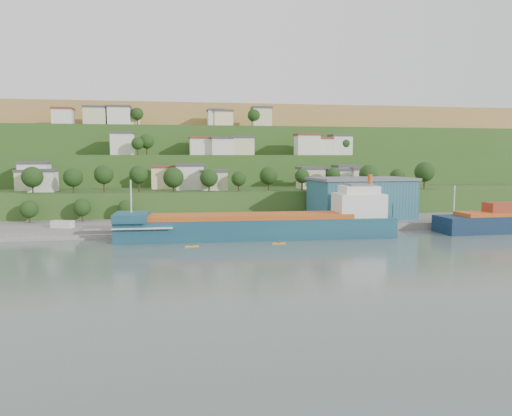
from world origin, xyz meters
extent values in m
plane|color=#4C5C56|center=(0.00, 0.00, 0.00)|extent=(500.00, 500.00, 0.00)
cube|color=slate|center=(20.00, 28.00, 0.00)|extent=(220.00, 26.00, 4.00)
cube|color=slate|center=(-55.00, 22.00, 0.00)|extent=(40.00, 18.00, 2.40)
cube|color=#284719|center=(0.00, 56.00, 0.00)|extent=(260.00, 32.00, 20.00)
cube|color=#284719|center=(0.00, 86.00, 0.00)|extent=(280.00, 32.00, 44.00)
cube|color=#284719|center=(0.00, 116.00, 0.00)|extent=(300.00, 32.00, 70.00)
cube|color=olive|center=(0.00, 190.00, 0.00)|extent=(360.00, 120.00, 96.00)
cube|color=beige|center=(-68.26, 60.01, 13.08)|extent=(9.34, 7.16, 6.15)
cube|color=#3F3F44|center=(-68.26, 60.01, 16.60)|extent=(9.94, 7.76, 0.90)
cube|color=silver|center=(-67.49, 61.07, 14.41)|extent=(9.46, 7.08, 8.83)
cube|color=#3F3F44|center=(-67.49, 61.07, 19.28)|extent=(10.06, 7.68, 0.90)
cube|color=silver|center=(-62.90, 52.59, 13.23)|extent=(8.02, 8.05, 6.47)
cube|color=#3F3F44|center=(-62.90, 52.59, 16.92)|extent=(8.62, 8.65, 0.90)
cube|color=beige|center=(-24.13, 61.64, 13.70)|extent=(8.70, 7.86, 7.39)
cube|color=brown|center=(-24.13, 61.64, 17.84)|extent=(9.30, 8.46, 0.90)
cube|color=silver|center=(-15.44, 54.91, 14.02)|extent=(9.22, 8.48, 8.04)
cube|color=#3F3F44|center=(-15.44, 54.91, 18.49)|extent=(9.82, 9.08, 0.90)
cube|color=beige|center=(-7.46, 50.24, 13.05)|extent=(8.85, 7.17, 6.09)
cube|color=#3F3F44|center=(-7.46, 50.24, 16.54)|extent=(9.45, 7.77, 0.90)
cube|color=beige|center=(27.65, 53.69, 13.42)|extent=(8.42, 8.64, 6.83)
cube|color=#3F3F44|center=(27.65, 53.69, 17.28)|extent=(9.02, 9.24, 0.90)
cube|color=silver|center=(37.07, 53.32, 13.13)|extent=(8.17, 8.26, 6.26)
cube|color=#3F3F44|center=(37.07, 53.32, 16.71)|extent=(8.77, 8.86, 0.90)
cube|color=silver|center=(42.92, 59.79, 13.70)|extent=(7.65, 7.84, 7.39)
cube|color=#3F3F44|center=(42.92, 59.79, 17.84)|extent=(8.25, 8.44, 0.90)
cube|color=beige|center=(47.81, 56.15, 13.25)|extent=(8.87, 8.60, 6.49)
cube|color=#3F3F44|center=(47.81, 56.15, 16.94)|extent=(9.47, 9.20, 0.90)
cube|color=silver|center=(-40.48, 87.83, 26.17)|extent=(8.88, 8.64, 8.34)
cube|color=#3F3F44|center=(-40.48, 87.83, 30.79)|extent=(9.48, 9.24, 0.90)
cube|color=silver|center=(-8.81, 90.75, 25.35)|extent=(9.60, 8.64, 6.70)
cube|color=brown|center=(-8.81, 90.75, 29.15)|extent=(10.20, 9.24, 0.90)
cube|color=silver|center=(-0.77, 87.00, 25.29)|extent=(8.37, 7.27, 6.57)
cube|color=#3F3F44|center=(-0.77, 87.00, 29.02)|extent=(8.97, 7.87, 0.90)
cube|color=beige|center=(7.73, 88.98, 25.51)|extent=(9.75, 8.34, 7.01)
cube|color=#3F3F44|center=(7.73, 88.98, 29.46)|extent=(10.35, 8.94, 0.90)
cube|color=silver|center=(35.44, 86.09, 26.10)|extent=(9.64, 7.39, 8.20)
cube|color=brown|center=(35.44, 86.09, 30.65)|extent=(10.24, 7.99, 0.90)
cube|color=silver|center=(42.80, 88.19, 25.41)|extent=(7.38, 7.46, 6.82)
cube|color=brown|center=(42.80, 88.19, 29.27)|extent=(7.98, 8.06, 0.90)
cube|color=silver|center=(51.25, 89.47, 26.03)|extent=(8.63, 7.85, 8.07)
cube|color=#3F3F44|center=(51.25, 89.47, 30.52)|extent=(9.23, 8.45, 0.90)
cube|color=silver|center=(-67.79, 114.05, 38.44)|extent=(8.40, 8.12, 6.88)
cube|color=brown|center=(-67.79, 114.05, 42.33)|extent=(9.00, 8.72, 0.90)
cube|color=beige|center=(-54.31, 115.21, 38.95)|extent=(9.65, 8.48, 7.90)
cube|color=#3F3F44|center=(-54.31, 115.21, 43.35)|extent=(10.25, 9.08, 0.90)
cube|color=silver|center=(-43.85, 114.47, 39.06)|extent=(9.85, 8.53, 8.12)
cube|color=#3F3F44|center=(-43.85, 114.47, 43.57)|extent=(10.45, 9.13, 0.90)
cube|color=beige|center=(-39.57, 118.03, 38.54)|extent=(8.87, 7.63, 7.09)
cube|color=brown|center=(-39.57, 118.03, 42.54)|extent=(9.47, 8.23, 0.90)
cube|color=silver|center=(-0.15, 118.46, 38.84)|extent=(7.43, 8.07, 7.69)
cube|color=#3F3F44|center=(-0.15, 118.46, 43.14)|extent=(8.03, 8.67, 0.90)
cube|color=beige|center=(3.24, 117.55, 38.63)|extent=(8.63, 8.13, 7.25)
cube|color=#3F3F44|center=(3.24, 117.55, 42.70)|extent=(9.23, 8.73, 0.90)
cube|color=beige|center=(20.71, 112.83, 39.33)|extent=(8.74, 7.15, 8.65)
cube|color=#3F3F44|center=(20.71, 112.83, 44.10)|extent=(9.34, 7.75, 0.90)
cylinder|color=#382619|center=(-64.13, 44.59, 11.65)|extent=(0.50, 0.50, 3.30)
sphere|color=black|center=(-64.13, 44.59, 15.07)|extent=(6.44, 6.44, 6.44)
cylinder|color=#382619|center=(-52.15, 44.91, 11.60)|extent=(0.50, 0.50, 3.20)
sphere|color=black|center=(-52.15, 44.91, 14.85)|extent=(5.98, 5.98, 5.98)
cylinder|color=#382619|center=(-42.90, 45.40, 12.01)|extent=(0.50, 0.50, 4.03)
sphere|color=black|center=(-42.90, 45.40, 15.70)|extent=(6.09, 6.09, 6.09)
cylinder|color=#382619|center=(-32.08, 45.47, 11.99)|extent=(0.50, 0.50, 3.99)
sphere|color=black|center=(-32.08, 45.47, 15.60)|extent=(5.87, 5.87, 5.87)
cylinder|color=#382619|center=(-21.02, 44.95, 11.37)|extent=(0.50, 0.50, 2.74)
sphere|color=black|center=(-21.02, 44.95, 14.58)|extent=(6.68, 6.68, 6.68)
cylinder|color=#382619|center=(-9.50, 44.56, 11.40)|extent=(0.50, 0.50, 2.79)
sphere|color=black|center=(-9.50, 44.56, 14.42)|extent=(5.93, 5.93, 5.93)
cylinder|color=#382619|center=(0.10, 42.88, 11.38)|extent=(0.50, 0.50, 2.77)
sphere|color=black|center=(0.10, 42.88, 14.11)|extent=(4.88, 4.88, 4.88)
cylinder|color=#382619|center=(10.58, 45.08, 11.66)|extent=(0.50, 0.50, 3.32)
sphere|color=black|center=(10.58, 45.08, 14.99)|extent=(6.05, 6.05, 6.05)
cylinder|color=#382619|center=(21.77, 43.43, 11.77)|extent=(0.50, 0.50, 3.53)
sphere|color=black|center=(21.77, 43.43, 14.89)|extent=(4.92, 4.92, 4.92)
cylinder|color=#382619|center=(32.87, 43.83, 11.98)|extent=(0.50, 0.50, 3.95)
sphere|color=black|center=(32.87, 43.83, 15.29)|extent=(4.85, 4.85, 4.85)
cylinder|color=#382619|center=(45.09, 42.58, 11.79)|extent=(0.50, 0.50, 3.58)
sphere|color=black|center=(45.09, 42.58, 15.38)|extent=(6.52, 6.52, 6.52)
cylinder|color=#382619|center=(57.08, 45.55, 11.49)|extent=(0.50, 0.50, 2.99)
sphere|color=black|center=(57.08, 45.55, 14.44)|extent=(5.28, 5.28, 5.28)
cylinder|color=#382619|center=(67.11, 44.92, 12.02)|extent=(0.50, 0.50, 4.04)
sphere|color=black|center=(67.11, 44.92, 15.99)|extent=(7.09, 7.09, 7.09)
cylinder|color=#382619|center=(-34.06, 78.23, 23.55)|extent=(0.50, 0.50, 3.11)
sphere|color=black|center=(-34.06, 78.23, 26.41)|extent=(4.75, 4.75, 4.75)
cylinder|color=#382619|center=(-30.71, 80.05, 23.87)|extent=(0.50, 0.50, 3.75)
sphere|color=black|center=(-30.71, 80.05, 27.32)|extent=(5.71, 5.71, 5.71)
cylinder|color=#382619|center=(16.78, 110.49, 36.88)|extent=(0.50, 0.50, 3.76)
sphere|color=black|center=(16.78, 110.49, 40.39)|extent=(5.94, 5.94, 5.94)
cylinder|color=#382619|center=(52.64, 87.42, 23.82)|extent=(0.50, 0.50, 3.63)
sphere|color=black|center=(52.64, 87.42, 27.03)|extent=(5.07, 5.07, 5.07)
cylinder|color=#382619|center=(-42.50, 90.65, 23.75)|extent=(0.50, 0.50, 3.50)
sphere|color=black|center=(-42.50, 90.65, 26.98)|extent=(5.36, 5.36, 5.36)
cylinder|color=#382619|center=(-35.94, 112.96, 37.00)|extent=(0.50, 0.50, 3.99)
sphere|color=black|center=(-35.94, 112.96, 40.52)|extent=(5.54, 5.54, 5.54)
cube|color=navy|center=(0.21, 8.58, 1.56)|extent=(73.02, 14.49, 7.26)
cube|color=#B74C18|center=(-1.86, 8.58, 5.81)|extent=(54.28, 11.62, 1.24)
cube|color=navy|center=(-31.94, 8.58, 6.22)|extent=(8.78, 11.75, 2.07)
cube|color=silver|center=(28.22, 8.58, 8.30)|extent=(12.88, 10.89, 6.22)
cube|color=silver|center=(28.22, 8.58, 12.45)|extent=(9.68, 8.69, 2.07)
cube|color=#595B5E|center=(28.22, 8.58, 13.79)|extent=(6.48, 6.48, 0.62)
cylinder|color=#B74C18|center=(31.33, 8.58, 15.04)|extent=(1.30, 1.30, 3.11)
cylinder|color=silver|center=(-31.94, 8.58, 11.41)|extent=(0.39, 0.39, 8.30)
cube|color=silver|center=(-28.83, 8.58, 3.94)|extent=(15.01, 12.33, 0.26)
cylinder|color=silver|center=(56.08, 7.78, 9.70)|extent=(0.34, 0.34, 7.15)
cube|color=maroon|center=(72.43, 7.78, 7.05)|extent=(12.38, 5.42, 2.66)
cube|color=#1E515B|center=(37.27, 29.47, 8.00)|extent=(31.23, 20.14, 12.00)
cube|color=#595B5E|center=(37.27, 29.47, 14.40)|extent=(32.30, 21.21, 0.80)
cube|color=silver|center=(-51.36, 22.55, 2.58)|extent=(6.40, 4.52, 2.76)
cube|color=silver|center=(-42.84, 17.20, 1.64)|extent=(4.52, 2.17, 0.87)
cube|color=orange|center=(-17.40, -1.59, 0.13)|extent=(3.46, 0.98, 0.26)
sphere|color=#3F3F44|center=(-17.40, -1.59, 0.55)|extent=(0.60, 0.60, 0.60)
cube|color=orange|center=(3.85, -1.27, 0.13)|extent=(3.44, 0.64, 0.26)
sphere|color=#3F3F44|center=(3.85, -1.27, 0.56)|extent=(0.60, 0.60, 0.60)
camera|label=1|loc=(-22.60, -119.39, 21.23)|focal=35.00mm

